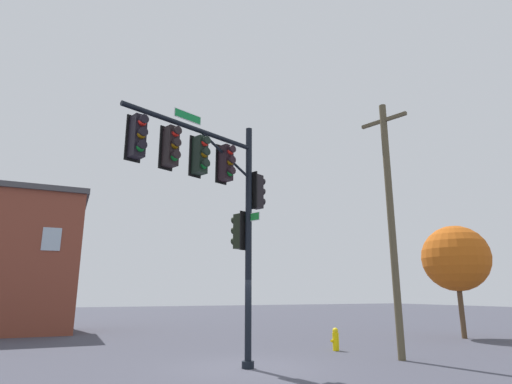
{
  "coord_description": "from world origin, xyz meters",
  "views": [
    {
      "loc": [
        5.1,
        11.78,
        2.11
      ],
      "look_at": [
        -0.31,
        -0.13,
        5.3
      ],
      "focal_mm": 29.17,
      "sensor_mm": 36.0,
      "label": 1
    }
  ],
  "objects_px": {
    "fire_hydrant": "(336,339)",
    "utility_pole": "(391,219)",
    "signal_pole_assembly": "(217,186)",
    "tree_near": "(456,258)"
  },
  "relations": [
    {
      "from": "signal_pole_assembly",
      "to": "utility_pole",
      "type": "bearing_deg",
      "value": 177.94
    },
    {
      "from": "signal_pole_assembly",
      "to": "utility_pole",
      "type": "xyz_separation_m",
      "value": [
        -6.36,
        0.23,
        -0.56
      ]
    },
    {
      "from": "utility_pole",
      "to": "tree_near",
      "type": "height_order",
      "value": "utility_pole"
    },
    {
      "from": "utility_pole",
      "to": "fire_hydrant",
      "type": "height_order",
      "value": "utility_pole"
    },
    {
      "from": "fire_hydrant",
      "to": "utility_pole",
      "type": "bearing_deg",
      "value": 101.65
    },
    {
      "from": "utility_pole",
      "to": "fire_hydrant",
      "type": "xyz_separation_m",
      "value": [
        0.58,
        -2.82,
        -4.23
      ]
    },
    {
      "from": "signal_pole_assembly",
      "to": "tree_near",
      "type": "height_order",
      "value": "signal_pole_assembly"
    },
    {
      "from": "signal_pole_assembly",
      "to": "tree_near",
      "type": "bearing_deg",
      "value": -165.25
    },
    {
      "from": "utility_pole",
      "to": "tree_near",
      "type": "xyz_separation_m",
      "value": [
        -7.59,
        -3.9,
        -0.83
      ]
    },
    {
      "from": "utility_pole",
      "to": "fire_hydrant",
      "type": "bearing_deg",
      "value": -78.35
    }
  ]
}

